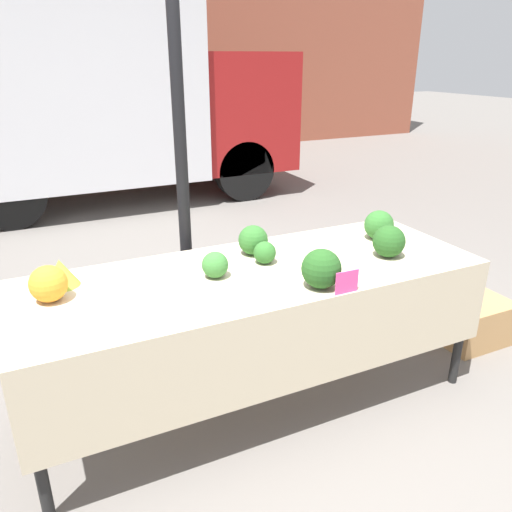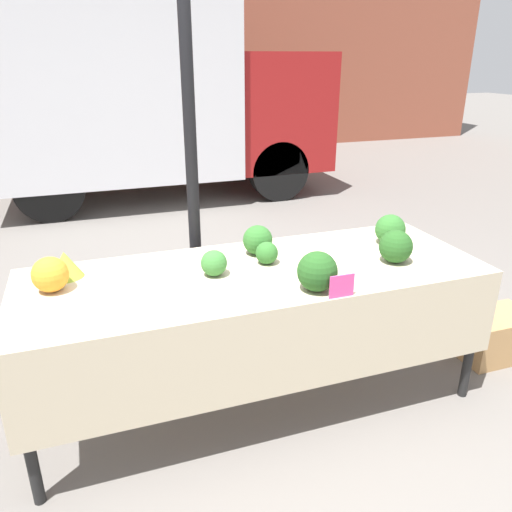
# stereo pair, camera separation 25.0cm
# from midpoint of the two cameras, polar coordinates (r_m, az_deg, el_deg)

# --- Properties ---
(ground_plane) EXTENTS (40.00, 40.00, 0.00)m
(ground_plane) POSITION_cam_midpoint_polar(r_m,az_deg,el_deg) (2.94, -2.54, -15.91)
(ground_plane) COLOR slate
(tent_pole) EXTENTS (0.07, 0.07, 2.58)m
(tent_pole) POSITION_cam_midpoint_polar(r_m,az_deg,el_deg) (2.87, -11.11, 11.23)
(tent_pole) COLOR black
(tent_pole) RESTS_ON ground_plane
(parked_truck) EXTENTS (4.29, 1.96, 2.44)m
(parked_truck) POSITION_cam_midpoint_polar(r_m,az_deg,el_deg) (6.92, -17.61, 16.76)
(parked_truck) COLOR silver
(parked_truck) RESTS_ON ground_plane
(market_table) EXTENTS (2.36, 0.85, 0.78)m
(market_table) POSITION_cam_midpoint_polar(r_m,az_deg,el_deg) (2.52, -2.23, -4.09)
(market_table) COLOR beige
(market_table) RESTS_ON ground_plane
(orange_cauliflower) EXTENTS (0.17, 0.17, 0.17)m
(orange_cauliflower) POSITION_cam_midpoint_polar(r_m,az_deg,el_deg) (2.43, -25.43, -2.95)
(orange_cauliflower) COLOR orange
(orange_cauliflower) RESTS_ON market_table
(romanesco_head) EXTENTS (0.17, 0.17, 0.13)m
(romanesco_head) POSITION_cam_midpoint_polar(r_m,az_deg,el_deg) (2.57, -24.08, -1.82)
(romanesco_head) COLOR #93B238
(romanesco_head) RESTS_ON market_table
(broccoli_head_0) EXTENTS (0.17, 0.17, 0.17)m
(broccoli_head_0) POSITION_cam_midpoint_polar(r_m,az_deg,el_deg) (3.01, 11.58, 3.45)
(broccoli_head_0) COLOR #2D6628
(broccoli_head_0) RESTS_ON market_table
(broccoli_head_1) EXTENTS (0.18, 0.18, 0.18)m
(broccoli_head_1) POSITION_cam_midpoint_polar(r_m,az_deg,el_deg) (2.74, 12.46, 1.60)
(broccoli_head_1) COLOR #23511E
(broccoli_head_1) RESTS_ON market_table
(broccoli_head_2) EXTENTS (0.13, 0.13, 0.13)m
(broccoli_head_2) POSITION_cam_midpoint_polar(r_m,az_deg,el_deg) (2.45, -7.62, -1.07)
(broccoli_head_2) COLOR #387533
(broccoli_head_2) RESTS_ON market_table
(broccoli_head_3) EXTENTS (0.16, 0.16, 0.16)m
(broccoli_head_3) POSITION_cam_midpoint_polar(r_m,az_deg,el_deg) (2.72, -2.96, 1.78)
(broccoli_head_3) COLOR #2D6628
(broccoli_head_3) RESTS_ON market_table
(broccoli_head_4) EXTENTS (0.19, 0.19, 0.19)m
(broccoli_head_4) POSITION_cam_midpoint_polar(r_m,az_deg,el_deg) (2.32, 4.44, -1.52)
(broccoli_head_4) COLOR #23511E
(broccoli_head_4) RESTS_ON market_table
(broccoli_head_5) EXTENTS (0.12, 0.12, 0.12)m
(broccoli_head_5) POSITION_cam_midpoint_polar(r_m,az_deg,el_deg) (2.60, -1.74, 0.34)
(broccoli_head_5) COLOR #2D6628
(broccoli_head_5) RESTS_ON market_table
(price_sign) EXTENTS (0.12, 0.01, 0.11)m
(price_sign) POSITION_cam_midpoint_polar(r_m,az_deg,el_deg) (2.29, 7.29, -3.05)
(price_sign) COLOR #EF4793
(price_sign) RESTS_ON market_table
(produce_crate) EXTENTS (0.46, 0.31, 0.29)m
(produce_crate) POSITION_cam_midpoint_polar(r_m,az_deg,el_deg) (3.61, 21.98, -7.11)
(produce_crate) COLOR tan
(produce_crate) RESTS_ON ground_plane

